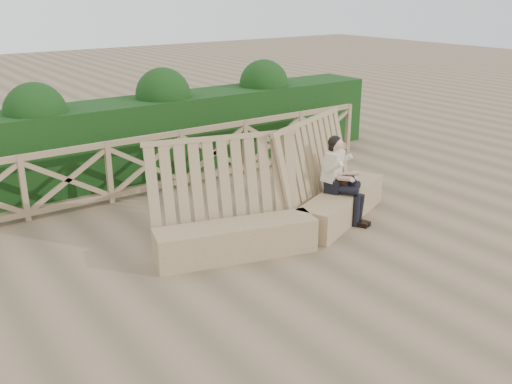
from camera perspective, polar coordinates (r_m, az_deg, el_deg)
ground at (r=7.82m, az=0.53°, el=-7.31°), size 60.00×60.00×0.00m
bench at (r=8.61m, az=3.36°, el=-1.75°), size 4.45×1.58×1.62m
woman at (r=9.10m, az=8.38°, el=1.64°), size 0.57×0.85×1.40m
guardrail at (r=10.45m, az=-10.87°, el=2.65°), size 10.10×0.09×1.10m
hedge at (r=11.46m, az=-13.52°, el=4.99°), size 12.00×1.20×1.50m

